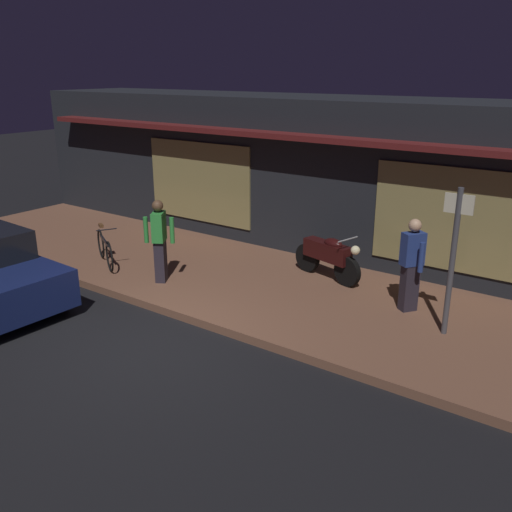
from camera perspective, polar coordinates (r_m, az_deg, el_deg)
ground_plane at (r=9.17m, az=-11.01°, el=-9.11°), size 60.00×60.00×0.00m
sidewalk_slab at (r=11.19m, az=0.06°, el=-3.04°), size 18.00×4.00×0.15m
storefront_building at (r=13.52m, az=8.50°, el=8.21°), size 18.00×3.30×3.60m
motorcycle at (r=11.27m, az=7.45°, el=0.06°), size 1.68×0.68×0.97m
bicycle_parked at (r=12.49m, az=-15.27°, el=0.73°), size 1.46×0.86×0.91m
person_photographer at (r=11.10m, az=-9.89°, el=1.69°), size 0.57×0.44×1.67m
person_bystander at (r=9.96m, az=15.69°, el=-0.72°), size 0.55×0.44×1.67m
sign_post at (r=9.09m, az=19.62°, el=0.22°), size 0.44×0.09×2.40m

